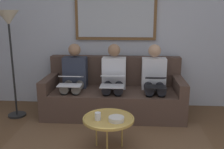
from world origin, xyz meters
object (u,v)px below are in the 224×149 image
object	(u,v)px
bowl	(116,119)
laptop_silver	(113,80)
cup	(98,116)
person_right	(74,77)
framed_mirror	(116,17)
laptop_black	(156,82)
coffee_table	(108,119)
person_middle	(114,78)
laptop_white	(70,80)
standing_lamp	(9,30)
couch	(114,94)
person_left	(154,79)

from	to	relation	value
bowl	laptop_silver	xyz separation A→B (m)	(0.11, -0.98, 0.19)
cup	person_right	distance (m)	1.33
framed_mirror	laptop_black	xyz separation A→B (m)	(-0.64, 0.70, -0.93)
laptop_black	person_right	bearing A→B (deg)	-10.85
coffee_table	person_middle	distance (m)	1.17
framed_mirror	person_right	size ratio (longest dim) A/B	1.20
framed_mirror	person_middle	xyz separation A→B (m)	(0.00, 0.46, -0.94)
laptop_silver	laptop_white	xyz separation A→B (m)	(0.64, 0.01, -0.01)
laptop_silver	person_right	bearing A→B (deg)	-20.66
person_middle	standing_lamp	bearing A→B (deg)	7.31
framed_mirror	person_middle	world-z (taller)	framed_mirror
couch	person_left	xyz separation A→B (m)	(-0.64, 0.07, 0.30)
person_middle	laptop_white	world-z (taller)	person_middle
coffee_table	laptop_black	distance (m)	1.12
bowl	laptop_black	xyz separation A→B (m)	(-0.53, -0.98, 0.18)
person_left	laptop_silver	xyz separation A→B (m)	(0.64, 0.24, 0.03)
person_middle	bowl	bearing A→B (deg)	95.35
couch	bowl	distance (m)	1.30
bowl	laptop_silver	size ratio (longest dim) A/B	0.48
standing_lamp	bowl	bearing A→B (deg)	148.37
laptop_silver	bowl	bearing A→B (deg)	96.66
person_middle	person_left	bearing A→B (deg)	180.00
person_left	laptop_black	world-z (taller)	person_left
framed_mirror	cup	distance (m)	1.99
couch	person_right	size ratio (longest dim) A/B	1.93
framed_mirror	laptop_silver	world-z (taller)	framed_mirror
framed_mirror	person_middle	bearing A→B (deg)	90.00
cup	laptop_silver	world-z (taller)	laptop_silver
laptop_black	couch	bearing A→B (deg)	-26.13
coffee_table	bowl	bearing A→B (deg)	142.17
couch	laptop_silver	bearing A→B (deg)	90.00
bowl	laptop_white	size ratio (longest dim) A/B	0.51
person_right	laptop_white	xyz separation A→B (m)	(0.00, 0.25, 0.02)
couch	cup	world-z (taller)	couch
framed_mirror	coffee_table	distance (m)	1.97
coffee_table	person_right	world-z (taller)	person_right
person_left	standing_lamp	size ratio (longest dim) A/B	0.69
person_right	person_middle	bearing A→B (deg)	180.00
standing_lamp	laptop_white	bearing A→B (deg)	176.84
laptop_white	coffee_table	bearing A→B (deg)	126.16
laptop_white	laptop_black	bearing A→B (deg)	-179.83
person_right	standing_lamp	xyz separation A→B (m)	(0.91, 0.20, 0.76)
bowl	person_middle	xyz separation A→B (m)	(0.11, -1.22, 0.17)
framed_mirror	bowl	xyz separation A→B (m)	(-0.11, 1.68, -1.11)
coffee_table	cup	xyz separation A→B (m)	(0.12, 0.06, 0.06)
person_middle	laptop_white	xyz separation A→B (m)	(0.64, 0.25, 0.02)
cup	laptop_silver	xyz separation A→B (m)	(-0.10, -0.97, 0.17)
cup	person_middle	size ratio (longest dim) A/B	0.08
cup	person_left	distance (m)	1.42
laptop_black	laptop_silver	distance (m)	0.64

